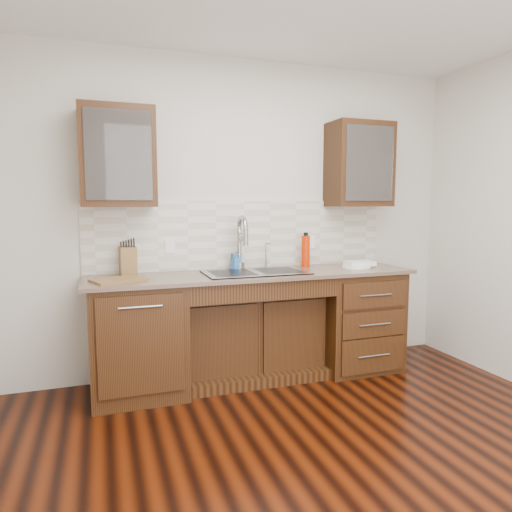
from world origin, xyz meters
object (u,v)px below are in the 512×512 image
object	(u,v)px
soap_bottle	(236,261)
plate	(356,267)
water_bottle	(306,251)
knife_block	(128,260)
cutting_board	(119,280)

from	to	relation	value
soap_bottle	plate	size ratio (longest dim) A/B	0.62
soap_bottle	plate	distance (m)	1.08
soap_bottle	water_bottle	world-z (taller)	water_bottle
knife_block	cutting_board	xyz separation A→B (m)	(-0.08, -0.30, -0.10)
soap_bottle	water_bottle	distance (m)	0.65
soap_bottle	cutting_board	bearing A→B (deg)	-179.61
plate	cutting_board	distance (m)	2.03
soap_bottle	water_bottle	size ratio (longest dim) A/B	0.56
soap_bottle	water_bottle	xyz separation A→B (m)	(0.64, -0.03, 0.06)
water_bottle	plate	bearing A→B (deg)	-24.34
knife_block	cutting_board	size ratio (longest dim) A/B	0.62
knife_block	soap_bottle	bearing A→B (deg)	-5.91
cutting_board	plate	bearing A→B (deg)	1.62
plate	cutting_board	world-z (taller)	cutting_board
soap_bottle	knife_block	xyz separation A→B (m)	(-0.89, 0.03, 0.03)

